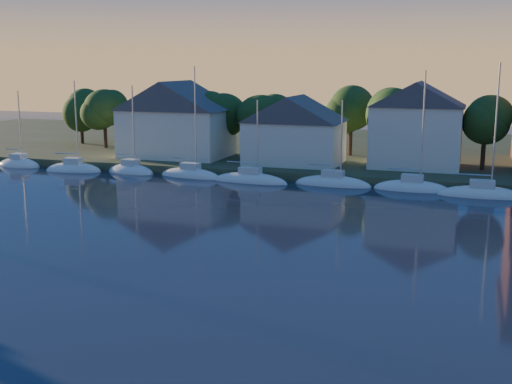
% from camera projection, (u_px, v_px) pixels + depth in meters
% --- Properties ---
extents(shoreline_land, '(160.00, 50.00, 2.00)m').
position_uv_depth(shoreline_land, '(368.00, 154.00, 92.21)').
color(shoreline_land, '#313C23').
rests_on(shoreline_land, ground).
extents(wooden_dock, '(120.00, 3.00, 1.00)m').
position_uv_depth(wooden_dock, '(334.00, 181.00, 70.85)').
color(wooden_dock, brown).
rests_on(wooden_dock, ground).
extents(clubhouse_west, '(13.65, 9.45, 9.64)m').
position_uv_depth(clubhouse_west, '(176.00, 118.00, 82.20)').
color(clubhouse_west, silver).
rests_on(clubhouse_west, shoreline_land).
extents(clubhouse_centre, '(11.55, 8.40, 8.08)m').
position_uv_depth(clubhouse_centre, '(295.00, 129.00, 76.38)').
color(clubhouse_centre, silver).
rests_on(clubhouse_centre, shoreline_land).
extents(clubhouse_east, '(10.50, 8.40, 9.80)m').
position_uv_depth(clubhouse_east, '(417.00, 124.00, 73.65)').
color(clubhouse_east, silver).
rests_on(clubhouse_east, shoreline_land).
extents(tree_line, '(93.40, 5.40, 8.90)m').
position_uv_depth(tree_line, '(370.00, 110.00, 79.03)').
color(tree_line, '#382319').
rests_on(tree_line, shoreline_land).
extents(moored_fleet, '(87.50, 2.40, 12.05)m').
position_uv_depth(moored_fleet, '(329.00, 185.00, 68.05)').
color(moored_fleet, silver).
rests_on(moored_fleet, ground).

